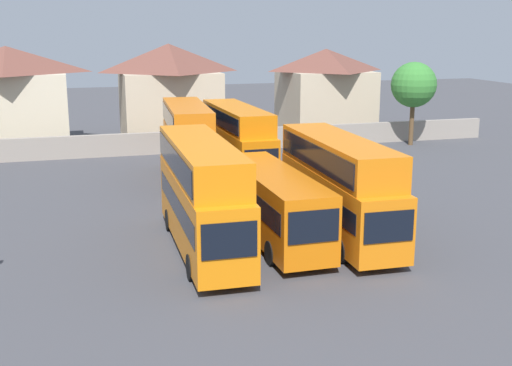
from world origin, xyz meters
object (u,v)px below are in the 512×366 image
Objects in this scene: bus_2 at (274,202)px; bus_3 at (339,182)px; house_terrace_right at (325,90)px; bus_4 at (188,138)px; house_terrace_centre at (170,92)px; bus_5 at (238,138)px; bus_1 at (202,190)px; house_terrace_left at (9,97)px; tree_left_of_lot at (414,85)px.

bus_3 reaches higher than bus_2.
house_terrace_right reaches higher than bus_3.
house_terrace_centre is at bearing 179.83° from bus_4.
bus_4 is 0.98× the size of bus_5.
bus_3 is (6.82, 0.04, -0.09)m from bus_1.
house_terrace_centre reaches higher than house_terrace_right.
house_terrace_right reaches higher than bus_1.
house_terrace_left is (-13.95, 30.34, 2.45)m from bus_2.
bus_1 is at bearing -71.38° from house_terrace_left.
house_terrace_left reaches higher than tree_left_of_lot.
tree_left_of_lot is at bearing -65.49° from house_terrace_right.
house_terrace_right is (15.43, 31.60, 2.18)m from bus_2.
tree_left_of_lot is at bearing 114.33° from bus_4.
bus_3 is 1.11× the size of house_terrace_left.
tree_left_of_lot reaches higher than bus_2.
bus_5 reaches higher than bus_2.
bus_4 reaches higher than bus_3.
house_terrace_left is (-12.38, 16.00, 1.54)m from bus_4.
house_terrace_centre is (-0.29, 30.07, 2.51)m from bus_2.
bus_3 is 35.20m from house_terrace_left.
bus_2 is at bearing -131.90° from tree_left_of_lot.
bus_1 is 1.35× the size of house_terrace_right.
tree_left_of_lot is (4.36, -9.55, 1.13)m from house_terrace_right.
house_terrace_centre reaches higher than house_terrace_left.
bus_4 is at bearing -52.26° from house_terrace_left.
house_terrace_left reaches higher than bus_2.
bus_2 is 1.24× the size of house_terrace_right.
tree_left_of_lot is (23.38, 22.44, 2.39)m from bus_1.
bus_1 is 1.05× the size of bus_5.
house_terrace_centre is at bearing -171.98° from bus_3.
house_terrace_right is at bearing 114.51° from tree_left_of_lot.
house_terrace_centre is (-2.11, 16.18, 1.71)m from bus_5.
house_terrace_right is at bearing 2.46° from house_terrace_left.
house_terrace_right is (15.72, 1.52, -0.33)m from house_terrace_centre.
house_terrace_right is (16.99, 17.26, 1.27)m from bus_4.
bus_2 is 35.23m from house_terrace_right.
bus_5 is (5.41, 14.28, -0.12)m from bus_1.
bus_1 is 6.82m from bus_3.
bus_1 is 37.24m from house_terrace_right.
bus_3 is 1.01× the size of bus_5.
house_terrace_right is at bearing 139.92° from bus_4.
house_terrace_centre reaches higher than bus_2.
house_terrace_right is at bearing 141.60° from bus_5.
bus_1 is at bearing -3.37° from bus_4.
house_terrace_right reaches higher than bus_2.
bus_3 is at bearing 91.74° from bus_1.
bus_3 is at bearing -126.47° from tree_left_of_lot.
house_terrace_right is 1.17× the size of tree_left_of_lot.
bus_2 is 33.48m from house_terrace_left.
house_terrace_left is 34.75m from tree_left_of_lot.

